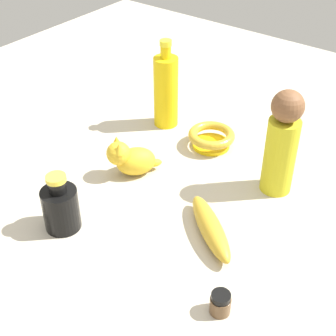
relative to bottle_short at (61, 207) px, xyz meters
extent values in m
plane|color=#BCB29E|center=(0.20, -0.12, -0.05)|extent=(2.00, 2.00, 0.00)
cylinder|color=black|center=(0.00, 0.00, -0.01)|extent=(0.07, 0.07, 0.09)
cylinder|color=black|center=(0.00, 0.00, 0.05)|extent=(0.04, 0.04, 0.03)
cylinder|color=yellow|center=(0.00, 0.00, 0.07)|extent=(0.04, 0.04, 0.01)
ellipsoid|color=gold|center=(0.16, -0.26, -0.03)|extent=(0.16, 0.18, 0.04)
cylinder|color=yellow|center=(0.46, 0.08, 0.04)|extent=(0.06, 0.06, 0.19)
cylinder|color=yellow|center=(0.46, 0.08, 0.16)|extent=(0.03, 0.03, 0.03)
cylinder|color=yellow|center=(0.46, 0.08, 0.18)|extent=(0.03, 0.03, 0.01)
cylinder|color=gold|center=(0.38, -0.29, 0.04)|extent=(0.10, 0.10, 0.18)
sphere|color=brown|center=(0.38, -0.29, 0.16)|extent=(0.07, 0.07, 0.07)
ellipsoid|color=yellow|center=(0.23, 0.00, -0.02)|extent=(0.11, 0.11, 0.07)
sphere|color=yellow|center=(0.20, 0.02, 0.01)|extent=(0.06, 0.06, 0.06)
cone|color=yellow|center=(0.19, 0.01, 0.03)|extent=(0.03, 0.03, 0.03)
cone|color=yellow|center=(0.21, 0.03, 0.03)|extent=(0.03, 0.03, 0.03)
ellipsoid|color=yellow|center=(0.27, -0.03, -0.03)|extent=(0.05, 0.04, 0.02)
cylinder|color=yellow|center=(0.44, -0.08, -0.05)|extent=(0.10, 0.10, 0.01)
torus|color=gold|center=(0.44, -0.08, -0.02)|extent=(0.12, 0.12, 0.02)
cylinder|color=brown|center=(0.01, -0.38, -0.04)|extent=(0.04, 0.04, 0.03)
cylinder|color=yellow|center=(0.01, -0.38, -0.02)|extent=(0.03, 0.03, 0.00)
cylinder|color=black|center=(0.01, -0.38, -0.01)|extent=(0.03, 0.03, 0.01)
camera|label=1|loc=(-0.48, -0.64, 0.66)|focal=53.08mm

